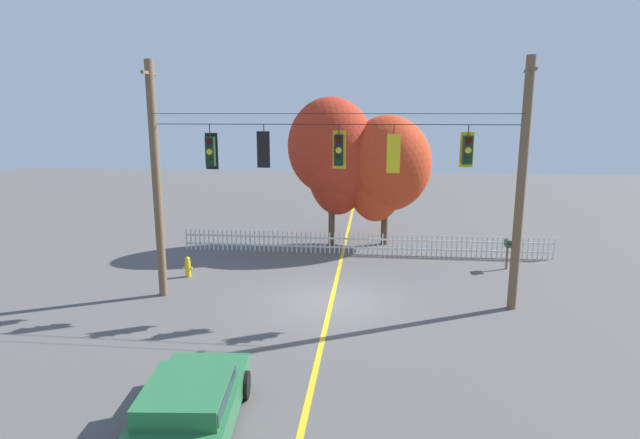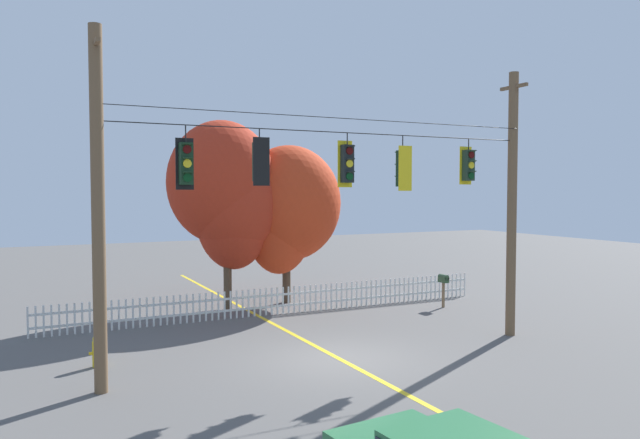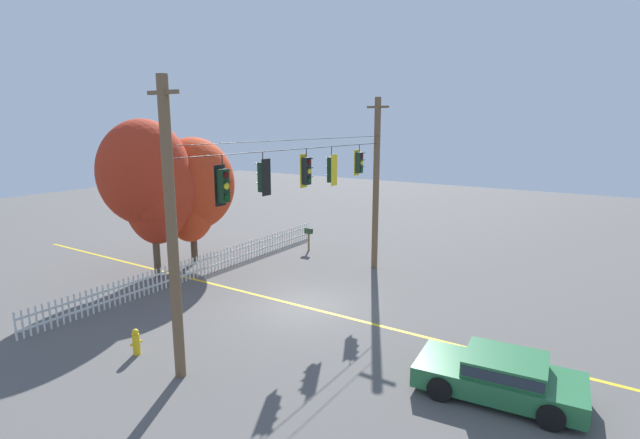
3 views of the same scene
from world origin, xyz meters
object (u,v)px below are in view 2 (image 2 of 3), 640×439
object	(u,v)px
autumn_maple_near_fence	(229,195)
autumn_maple_mid	(286,207)
traffic_signal_northbound_secondary	(403,168)
fire_hydrant	(97,351)
traffic_signal_southbound_primary	(186,163)
traffic_signal_westbound_side	(260,162)
traffic_signal_northbound_primary	(347,164)
roadside_mailbox	(443,281)
traffic_signal_eastbound_side	(468,165)

from	to	relation	value
autumn_maple_near_fence	autumn_maple_mid	bearing A→B (deg)	0.05
traffic_signal_northbound_secondary	fire_hydrant	bearing A→B (deg)	164.90
traffic_signal_southbound_primary	autumn_maple_near_fence	size ratio (longest dim) A/B	0.21
traffic_signal_southbound_primary	fire_hydrant	size ratio (longest dim) A/B	1.83
traffic_signal_southbound_primary	traffic_signal_westbound_side	size ratio (longest dim) A/B	1.07
traffic_signal_westbound_side	traffic_signal_northbound_primary	xyz separation A→B (m)	(2.50, 0.02, -0.00)
traffic_signal_northbound_secondary	traffic_signal_southbound_primary	bearing A→B (deg)	179.81
roadside_mailbox	traffic_signal_northbound_primary	bearing A→B (deg)	-146.28
traffic_signal_southbound_primary	traffic_signal_westbound_side	distance (m)	1.85
autumn_maple_near_fence	fire_hydrant	distance (m)	8.91
traffic_signal_northbound_secondary	fire_hydrant	xyz separation A→B (m)	(-7.97, 2.15, -4.77)
traffic_signal_northbound_secondary	roadside_mailbox	xyz separation A→B (m)	(5.02, 4.56, -4.13)
traffic_signal_northbound_primary	traffic_signal_northbound_secondary	bearing A→B (deg)	-0.65
traffic_signal_northbound_primary	autumn_maple_near_fence	distance (m)	8.07
autumn_maple_mid	fire_hydrant	xyz separation A→B (m)	(-7.83, -5.85, -3.48)
traffic_signal_westbound_side	autumn_maple_mid	xyz separation A→B (m)	(4.14, 8.00, -1.39)
traffic_signal_northbound_primary	autumn_maple_mid	xyz separation A→B (m)	(1.64, 7.98, -1.38)
traffic_signal_northbound_primary	traffic_signal_northbound_secondary	world-z (taller)	same
traffic_signal_eastbound_side	fire_hydrant	size ratio (longest dim) A/B	1.64
traffic_signal_southbound_primary	traffic_signal_northbound_secondary	xyz separation A→B (m)	(6.13, -0.02, -0.01)
traffic_signal_southbound_primary	autumn_maple_mid	xyz separation A→B (m)	(5.99, 7.98, -1.30)
roadside_mailbox	traffic_signal_southbound_primary	bearing A→B (deg)	-157.85
traffic_signal_westbound_side	traffic_signal_northbound_primary	distance (m)	2.50
traffic_signal_northbound_primary	roadside_mailbox	bearing A→B (deg)	33.72
autumn_maple_near_fence	roadside_mailbox	bearing A→B (deg)	-24.47
autumn_maple_near_fence	roadside_mailbox	xyz separation A→B (m)	(7.56, -3.44, -3.32)
traffic_signal_southbound_primary	autumn_maple_mid	size ratio (longest dim) A/B	0.24
autumn_maple_near_fence	traffic_signal_northbound_secondary	bearing A→B (deg)	-72.44
traffic_signal_northbound_secondary	autumn_maple_near_fence	bearing A→B (deg)	107.56
traffic_signal_northbound_secondary	traffic_signal_northbound_primary	bearing A→B (deg)	179.35
autumn_maple_mid	roadside_mailbox	bearing A→B (deg)	-33.68
traffic_signal_eastbound_side	autumn_maple_mid	size ratio (longest dim) A/B	0.21
traffic_signal_northbound_secondary	traffic_signal_eastbound_side	distance (m)	2.36
traffic_signal_southbound_primary	fire_hydrant	xyz separation A→B (m)	(-1.84, 2.13, -4.79)
traffic_signal_northbound_primary	traffic_signal_westbound_side	bearing A→B (deg)	-179.55
traffic_signal_northbound_primary	roadside_mailbox	distance (m)	9.21
traffic_signal_northbound_secondary	autumn_maple_mid	world-z (taller)	autumn_maple_mid
autumn_maple_mid	traffic_signal_eastbound_side	bearing A→B (deg)	-72.66
traffic_signal_northbound_primary	roadside_mailbox	xyz separation A→B (m)	(6.80, 4.54, -4.23)
traffic_signal_northbound_primary	traffic_signal_eastbound_side	bearing A→B (deg)	-0.01
autumn_maple_mid	autumn_maple_near_fence	bearing A→B (deg)	-179.95
traffic_signal_westbound_side	roadside_mailbox	size ratio (longest dim) A/B	1.10
autumn_maple_near_fence	traffic_signal_westbound_side	bearing A→B (deg)	-102.32
traffic_signal_westbound_side	autumn_maple_mid	bearing A→B (deg)	62.65
traffic_signal_eastbound_side	autumn_maple_mid	distance (m)	8.48
traffic_signal_westbound_side	traffic_signal_eastbound_side	xyz separation A→B (m)	(6.63, 0.02, 0.03)
traffic_signal_southbound_primary	autumn_maple_near_fence	world-z (taller)	autumn_maple_near_fence
autumn_maple_near_fence	roadside_mailbox	size ratio (longest dim) A/B	5.60
autumn_maple_near_fence	fire_hydrant	xyz separation A→B (m)	(-5.44, -5.85, -3.96)
traffic_signal_southbound_primary	autumn_maple_mid	distance (m)	10.06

